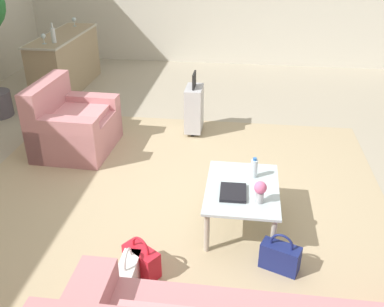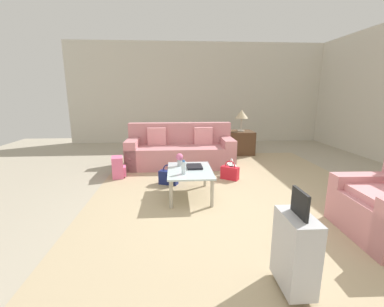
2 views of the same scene
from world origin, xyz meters
name	(u,v)px [view 1 (image 1 of 2)]	position (x,y,z in m)	size (l,w,h in m)	color
ground_plane	(194,197)	(0.00, 0.00, 0.00)	(12.00, 12.00, 0.00)	#A89E89
area_rug	(164,231)	(-0.60, 0.20, 0.00)	(5.20, 4.40, 0.01)	tan
armchair	(71,127)	(0.90, 1.67, 0.30)	(1.01, 0.90, 0.88)	#C67F84
coffee_table	(242,193)	(-0.40, -0.50, 0.37)	(0.92, 0.67, 0.42)	silver
water_bottle	(254,168)	(-0.20, -0.60, 0.52)	(0.06, 0.06, 0.20)	silver
coffee_table_book	(233,192)	(-0.52, -0.42, 0.44)	(0.29, 0.23, 0.03)	black
flower_vase	(260,190)	(-0.62, -0.65, 0.55)	(0.11, 0.11, 0.21)	#B2B7BC
bar_console	(66,61)	(3.10, 2.60, 0.48)	(1.88, 0.58, 0.94)	#937F60
wine_glass_leftmost	(43,37)	(2.46, 2.61, 1.05)	(0.08, 0.08, 0.15)	silver
wine_glass_left_of_centre	(74,20)	(3.74, 2.63, 1.05)	(0.08, 0.08, 0.15)	silver
wine_bottle_clear	(53,35)	(2.54, 2.49, 1.06)	(0.07, 0.07, 0.30)	silver
suitcase_silver	(194,108)	(1.60, 0.20, 0.36)	(0.40, 0.22, 0.85)	#B7B7BC
handbag_red	(142,260)	(-1.15, 0.28, 0.13)	(0.30, 0.34, 0.36)	red
handbag_navy	(280,257)	(-0.96, -0.84, 0.13)	(0.25, 0.35, 0.36)	navy
handbag_white	(129,273)	(-1.30, 0.35, 0.13)	(0.32, 0.14, 0.36)	white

